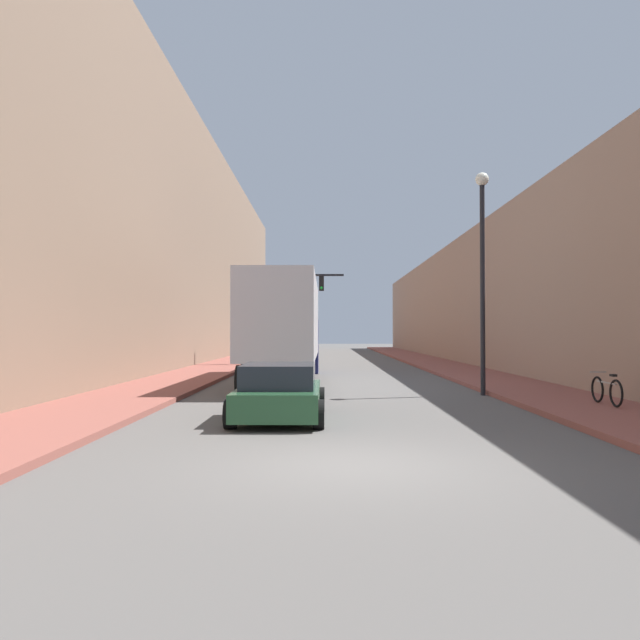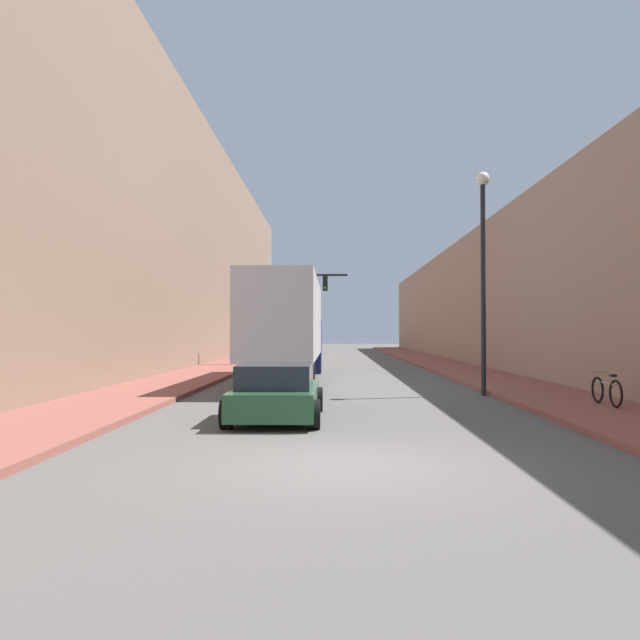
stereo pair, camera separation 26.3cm
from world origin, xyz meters
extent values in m
plane|color=#565451|center=(0.00, 0.00, 0.00)|extent=(200.00, 200.00, 0.00)
cube|color=brown|center=(6.53, 30.00, 0.07)|extent=(3.29, 80.00, 0.15)
cube|color=brown|center=(-6.53, 30.00, 0.07)|extent=(3.29, 80.00, 0.15)
cube|color=#997A66|center=(11.17, 30.00, 4.12)|extent=(6.00, 80.00, 8.23)
cube|color=#846B56|center=(-11.17, 30.00, 7.68)|extent=(6.00, 80.00, 15.37)
cube|color=silver|center=(-2.11, 15.18, 2.63)|extent=(2.58, 11.59, 3.05)
cube|color=black|center=(-2.11, 15.18, 0.95)|extent=(1.29, 11.59, 0.24)
cube|color=navy|center=(-2.11, 22.08, 1.35)|extent=(2.58, 2.21, 2.71)
cylinder|color=black|center=(-3.25, 10.59, 0.50)|extent=(0.25, 1.00, 1.00)
cylinder|color=black|center=(-0.97, 10.59, 0.50)|extent=(0.25, 1.00, 1.00)
cylinder|color=black|center=(-3.25, 11.79, 0.50)|extent=(0.25, 1.00, 1.00)
cylinder|color=black|center=(-0.97, 11.79, 0.50)|extent=(0.25, 1.00, 1.00)
cylinder|color=black|center=(-3.25, 22.08, 0.50)|extent=(0.25, 1.00, 1.00)
cylinder|color=black|center=(-0.97, 22.08, 0.50)|extent=(0.25, 1.00, 1.00)
cube|color=#234C2D|center=(-1.55, 5.14, 0.48)|extent=(1.89, 4.26, 0.61)
cube|color=#1E232D|center=(-1.55, 4.93, 1.06)|extent=(1.67, 2.34, 0.55)
cylinder|color=black|center=(-2.50, 6.57, 0.32)|extent=(0.25, 0.64, 0.64)
cylinder|color=black|center=(-0.61, 6.57, 0.32)|extent=(0.25, 0.64, 0.64)
cylinder|color=black|center=(-2.50, 3.61, 0.32)|extent=(0.25, 0.64, 0.64)
cylinder|color=black|center=(-0.61, 3.61, 0.32)|extent=(0.25, 0.64, 0.64)
cylinder|color=black|center=(-4.73, 27.84, 2.92)|extent=(0.20, 0.20, 5.83)
cube|color=black|center=(-2.04, 27.84, 5.53)|extent=(5.39, 0.12, 0.12)
cube|color=black|center=(-3.39, 27.84, 5.02)|extent=(0.30, 0.24, 0.90)
sphere|color=green|center=(-3.39, 27.70, 5.02)|extent=(0.18, 0.18, 0.18)
cube|color=black|center=(-2.04, 27.84, 5.02)|extent=(0.30, 0.24, 0.90)
sphere|color=gold|center=(-2.04, 27.70, 4.74)|extent=(0.18, 0.18, 0.18)
cube|color=black|center=(-0.69, 27.84, 5.02)|extent=(0.30, 0.24, 0.90)
sphere|color=green|center=(-0.69, 27.70, 4.74)|extent=(0.18, 0.18, 0.18)
cylinder|color=black|center=(4.73, 10.78, 3.50)|extent=(0.16, 0.16, 7.00)
sphere|color=silver|center=(4.73, 10.78, 7.15)|extent=(0.44, 0.44, 0.44)
torus|color=black|center=(7.02, 6.30, 0.51)|extent=(0.06, 0.72, 0.72)
torus|color=black|center=(7.02, 7.40, 0.51)|extent=(0.06, 0.72, 0.72)
cube|color=gray|center=(7.02, 6.85, 0.74)|extent=(0.04, 1.11, 0.04)
cube|color=black|center=(7.02, 6.45, 0.96)|extent=(0.12, 0.20, 0.06)
cube|color=gray|center=(7.02, 7.35, 0.99)|extent=(0.44, 0.04, 0.04)
camera|label=1|loc=(-0.46, -9.79, 2.09)|focal=35.00mm
camera|label=2|loc=(-0.20, -9.79, 2.09)|focal=35.00mm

